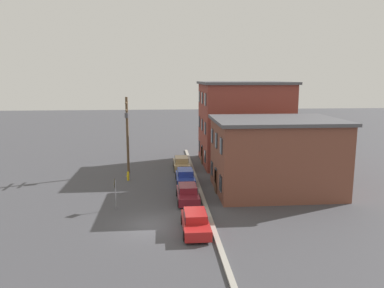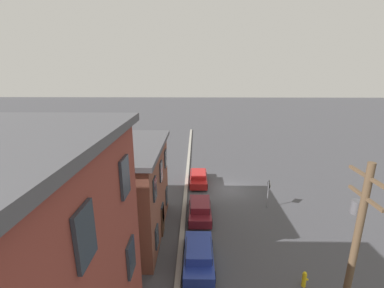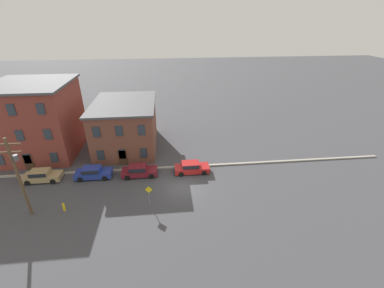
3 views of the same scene
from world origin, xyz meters
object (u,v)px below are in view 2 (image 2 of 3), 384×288
car_red (198,177)px  fire_hydrant (304,279)px  car_blue (199,255)px  utility_pole (354,250)px  caution_sign (268,189)px  car_maroon (200,208)px

car_red → fire_hydrant: size_ratio=4.58×
car_blue → utility_pole: size_ratio=0.51×
car_blue → fire_hydrant: (-1.59, -5.96, -0.27)m
caution_sign → utility_pole: 12.33m
car_maroon → car_red: size_ratio=1.00×
car_maroon → car_blue: bearing=178.4°
car_blue → utility_pole: 8.77m
utility_pole → fire_hydrant: utility_pole is taller
car_blue → caution_sign: bearing=-40.7°
car_red → caution_sign: bearing=-129.3°
utility_pole → car_maroon: bearing=30.2°
car_blue → fire_hydrant: bearing=-104.9°
car_blue → caution_sign: 9.61m
car_maroon → caution_sign: caution_sign is taller
caution_sign → utility_pole: bearing=179.8°
car_maroon → car_red: bearing=0.6°
caution_sign → fire_hydrant: bearing=178.3°
car_maroon → utility_pole: utility_pole is taller
car_blue → utility_pole: bearing=-127.2°
caution_sign → fire_hydrant: caution_sign is taller
car_blue → car_maroon: (5.63, -0.16, 0.00)m
car_maroon → car_red: (6.63, 0.07, 0.00)m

